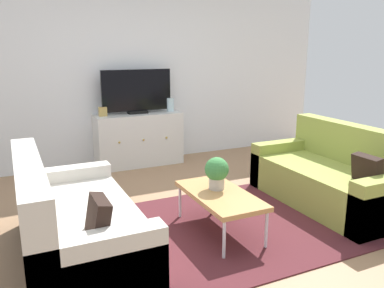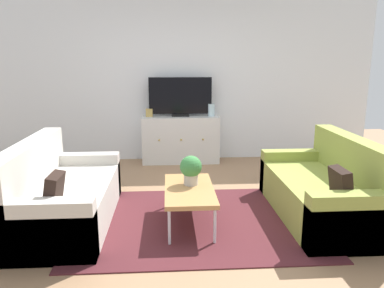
# 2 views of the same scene
# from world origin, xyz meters

# --- Properties ---
(ground_plane) EXTENTS (10.00, 10.00, 0.00)m
(ground_plane) POSITION_xyz_m (0.00, 0.00, 0.00)
(ground_plane) COLOR #997251
(wall_back) EXTENTS (6.40, 0.12, 2.70)m
(wall_back) POSITION_xyz_m (0.00, 2.55, 1.35)
(wall_back) COLOR white
(wall_back) RESTS_ON ground_plane
(area_rug) EXTENTS (2.50, 1.90, 0.01)m
(area_rug) POSITION_xyz_m (0.00, -0.15, 0.01)
(area_rug) COLOR #4C1E23
(area_rug) RESTS_ON ground_plane
(couch_left_side) EXTENTS (0.89, 1.75, 0.87)m
(couch_left_side) POSITION_xyz_m (-1.44, -0.10, 0.29)
(couch_left_side) COLOR beige
(couch_left_side) RESTS_ON ground_plane
(couch_right_side) EXTENTS (0.89, 1.75, 0.87)m
(couch_right_side) POSITION_xyz_m (1.44, -0.10, 0.29)
(couch_right_side) COLOR olive
(couch_right_side) RESTS_ON ground_plane
(coffee_table) EXTENTS (0.50, 0.99, 0.39)m
(coffee_table) POSITION_xyz_m (-0.08, -0.20, 0.36)
(coffee_table) COLOR #B7844C
(coffee_table) RESTS_ON ground_plane
(potted_plant) EXTENTS (0.23, 0.23, 0.31)m
(potted_plant) POSITION_xyz_m (-0.06, -0.09, 0.57)
(potted_plant) COLOR #B7B2A8
(potted_plant) RESTS_ON coffee_table
(tv_console) EXTENTS (1.26, 0.47, 0.77)m
(tv_console) POSITION_xyz_m (-0.08, 2.27, 0.39)
(tv_console) COLOR silver
(tv_console) RESTS_ON ground_plane
(flat_screen_tv) EXTENTS (1.03, 0.16, 0.63)m
(flat_screen_tv) POSITION_xyz_m (-0.08, 2.29, 1.09)
(flat_screen_tv) COLOR black
(flat_screen_tv) RESTS_ON tv_console
(glass_vase) EXTENTS (0.11, 0.11, 0.20)m
(glass_vase) POSITION_xyz_m (0.43, 2.27, 0.87)
(glass_vase) COLOR silver
(glass_vase) RESTS_ON tv_console
(mantel_clock) EXTENTS (0.11, 0.07, 0.13)m
(mantel_clock) POSITION_xyz_m (-0.59, 2.27, 0.84)
(mantel_clock) COLOR tan
(mantel_clock) RESTS_ON tv_console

